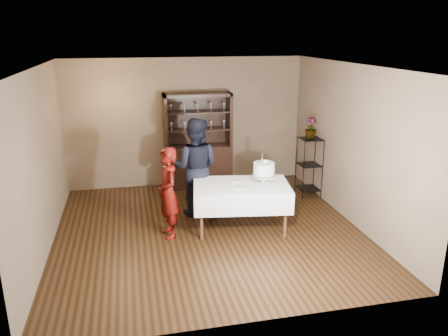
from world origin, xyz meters
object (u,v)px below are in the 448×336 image
(cake, at_px, (264,170))
(woman, at_px, (168,193))
(man, at_px, (195,167))
(cake_table, at_px, (241,195))
(plant_etagere, at_px, (309,165))
(china_hutch, at_px, (198,156))
(potted_plant, at_px, (311,128))

(cake, bearing_deg, woman, -178.51)
(woman, bearing_deg, cake, 81.10)
(man, bearing_deg, woman, 74.75)
(cake_table, bearing_deg, woman, -178.76)
(cake_table, bearing_deg, cake, 2.27)
(man, xyz_separation_m, cake, (1.03, -0.78, 0.11))
(woman, bearing_deg, plant_etagere, 102.76)
(woman, relative_size, cake, 2.75)
(china_hutch, height_order, cake_table, china_hutch)
(plant_etagere, height_order, woman, woman)
(man, distance_m, potted_plant, 2.47)
(plant_etagere, relative_size, woman, 0.81)
(man, bearing_deg, china_hutch, -81.27)
(woman, height_order, cake, woman)
(plant_etagere, bearing_deg, potted_plant, 92.10)
(plant_etagere, height_order, cake, cake)
(china_hutch, xyz_separation_m, potted_plant, (2.08, -1.02, 0.73))
(cake_table, height_order, woman, woman)
(china_hutch, height_order, cake, china_hutch)
(woman, bearing_deg, china_hutch, 149.21)
(potted_plant, bearing_deg, china_hutch, 153.78)
(china_hutch, distance_m, cake_table, 2.31)
(plant_etagere, bearing_deg, man, -169.49)
(man, distance_m, cake, 1.29)
(plant_etagere, distance_m, cake_table, 2.12)
(woman, distance_m, cake, 1.62)
(china_hutch, distance_m, man, 1.54)
(woman, xyz_separation_m, man, (0.57, 0.82, 0.14))
(cake_table, bearing_deg, plant_etagere, 35.48)
(plant_etagere, xyz_separation_m, cake, (-1.34, -1.21, 0.35))
(china_hutch, relative_size, plant_etagere, 1.67)
(cake_table, relative_size, woman, 1.14)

